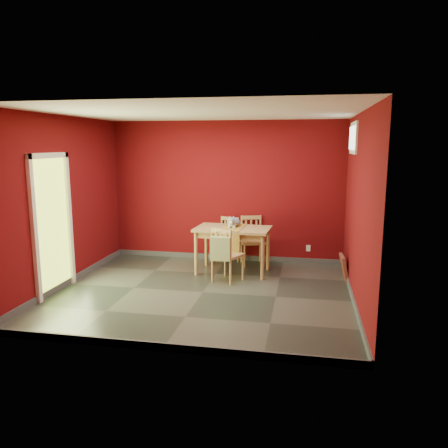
% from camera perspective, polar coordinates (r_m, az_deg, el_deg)
% --- Properties ---
extents(ground, '(4.50, 4.50, 0.00)m').
position_cam_1_polar(ground, '(6.83, -2.79, -8.88)').
color(ground, '#2D342D').
rests_on(ground, ground).
extents(room_shell, '(4.50, 4.50, 4.50)m').
position_cam_1_polar(room_shell, '(6.82, -2.79, -8.48)').
color(room_shell, '#55080B').
rests_on(room_shell, ground).
extents(doorway, '(0.06, 1.01, 2.13)m').
position_cam_1_polar(doorway, '(7.05, -21.57, 0.44)').
color(doorway, '#B7D838').
rests_on(doorway, ground).
extents(window, '(0.05, 0.90, 0.50)m').
position_cam_1_polar(window, '(7.31, 16.53, 10.72)').
color(window, white).
rests_on(window, room_shell).
extents(outlet_plate, '(0.08, 0.02, 0.12)m').
position_cam_1_polar(outlet_plate, '(8.49, 10.95, -3.12)').
color(outlet_plate, silver).
rests_on(outlet_plate, room_shell).
extents(dining_table, '(1.34, 0.84, 0.81)m').
position_cam_1_polar(dining_table, '(7.68, 1.16, -1.22)').
color(dining_table, tan).
rests_on(dining_table, ground).
extents(table_runner, '(0.41, 0.77, 0.38)m').
position_cam_1_polar(table_runner, '(7.55, 1.00, -1.08)').
color(table_runner, '#AB812C').
rests_on(table_runner, dining_table).
extents(chair_far_left, '(0.50, 0.50, 0.87)m').
position_cam_1_polar(chair_far_left, '(8.39, 0.39, -2.06)').
color(chair_far_left, tan).
rests_on(chair_far_left, ground).
extents(chair_far_right, '(0.53, 0.53, 0.91)m').
position_cam_1_polar(chair_far_right, '(8.30, 3.71, -2.08)').
color(chair_far_right, tan).
rests_on(chair_far_right, ground).
extents(chair_near, '(0.57, 0.57, 0.92)m').
position_cam_1_polar(chair_near, '(7.23, 0.30, -3.92)').
color(chair_near, tan).
rests_on(chair_near, ground).
extents(tote_bag, '(0.33, 0.19, 0.46)m').
position_cam_1_polar(tote_bag, '(7.01, -0.48, -3.23)').
color(tote_bag, '#9DAE70').
rests_on(tote_bag, chair_near).
extents(cat, '(0.28, 0.48, 0.24)m').
position_cam_1_polar(cat, '(7.73, 1.24, 0.51)').
color(cat, slate).
rests_on(cat, table_runner).
extents(picture_frame, '(0.16, 0.43, 0.42)m').
position_cam_1_polar(picture_frame, '(7.64, 15.39, -5.50)').
color(picture_frame, brown).
rests_on(picture_frame, ground).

